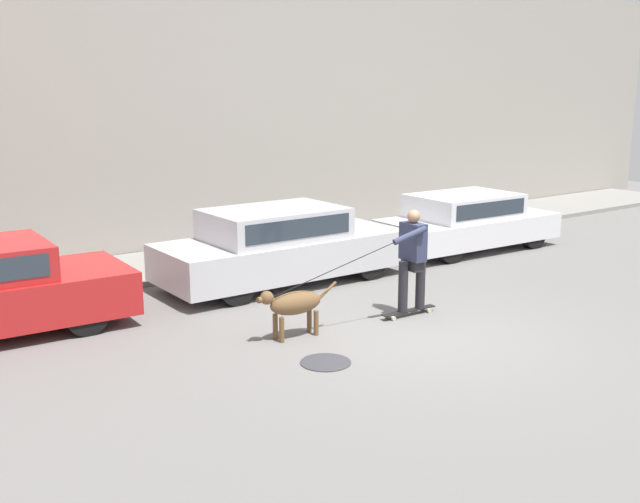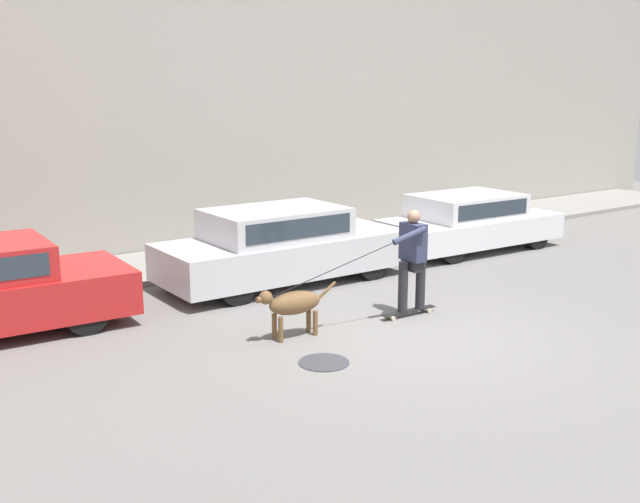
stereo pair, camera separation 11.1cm
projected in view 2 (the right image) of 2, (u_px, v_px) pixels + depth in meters
ground_plane at (418, 335)px, 10.47m from camera, size 36.00×36.00×0.00m
back_wall at (190, 107)px, 15.46m from camera, size 32.00×0.30×5.96m
sidewalk_curb at (224, 256)px, 15.04m from camera, size 30.00×2.30×0.10m
parked_car_1 at (282, 246)px, 13.12m from camera, size 4.46×1.73×1.34m
parked_car_2 at (469, 222)px, 15.77m from camera, size 3.95×1.82×1.19m
dog at (293, 304)px, 10.28m from camera, size 1.27×0.36×0.73m
skateboarder at (412, 256)px, 11.16m from camera, size 2.89×0.60×1.62m
manhole_cover at (324, 362)px, 9.42m from camera, size 0.65×0.65×0.01m
fire_hydrant at (364, 237)px, 15.25m from camera, size 0.18×0.18×0.74m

